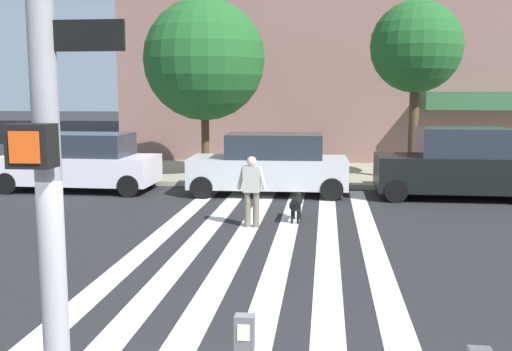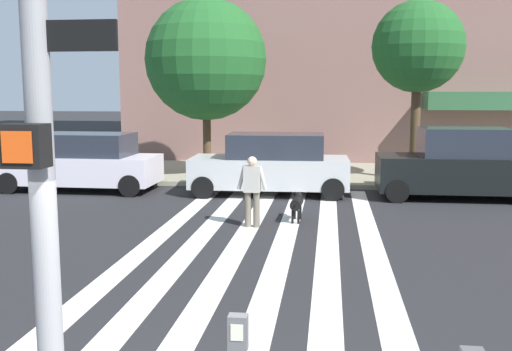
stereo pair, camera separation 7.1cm
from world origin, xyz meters
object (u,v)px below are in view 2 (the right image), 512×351
object	(u,v)px
street_tree_nearest	(206,60)
street_tree_middle	(418,48)
pedestrian_dog_walker	(252,187)
parked_car_third_in_line	(458,165)
traffic_light_pole	(31,24)
dog_on_leash	(297,203)
parked_car_near_curb	(82,162)
parked_car_behind_first	(271,165)

from	to	relation	value
street_tree_nearest	street_tree_middle	xyz separation A→B (m)	(7.11, -0.06, 0.34)
street_tree_nearest	pedestrian_dog_walker	world-z (taller)	street_tree_nearest
parked_car_third_in_line	pedestrian_dog_walker	bearing A→B (deg)	-141.08
street_tree_nearest	traffic_light_pole	bearing A→B (deg)	-81.92
pedestrian_dog_walker	dog_on_leash	bearing A→B (deg)	38.29
parked_car_near_curb	pedestrian_dog_walker	bearing A→B (deg)	-36.46
street_tree_middle	street_tree_nearest	bearing A→B (deg)	179.49
parked_car_near_curb	parked_car_behind_first	world-z (taller)	parked_car_behind_first
parked_car_near_curb	dog_on_leash	distance (m)	7.87
street_tree_nearest	street_tree_middle	size ratio (longest dim) A/B	1.04
pedestrian_dog_walker	parked_car_near_curb	bearing A→B (deg)	143.54
parked_car_behind_first	street_tree_middle	bearing A→B (deg)	30.17
parked_car_behind_first	parked_car_third_in_line	size ratio (longest dim) A/B	1.06
parked_car_behind_first	pedestrian_dog_walker	distance (m)	4.42
parked_car_behind_first	street_tree_middle	xyz separation A→B (m)	(4.57, 2.65, 3.62)
pedestrian_dog_walker	street_tree_middle	bearing A→B (deg)	57.13
parked_car_near_curb	street_tree_middle	distance (m)	11.47
street_tree_middle	parked_car_near_curb	bearing A→B (deg)	-165.86
parked_car_behind_first	street_tree_nearest	xyz separation A→B (m)	(-2.55, 2.72, 3.28)
traffic_light_pole	pedestrian_dog_walker	world-z (taller)	traffic_light_pole
parked_car_near_curb	street_tree_nearest	bearing A→B (deg)	38.36
traffic_light_pole	parked_car_near_curb	xyz separation A→B (m)	(-5.80, 13.94, -2.63)
traffic_light_pole	parked_car_near_curb	bearing A→B (deg)	112.59
street_tree_middle	dog_on_leash	world-z (taller)	street_tree_middle
parked_car_near_curb	dog_on_leash	bearing A→B (deg)	-27.60
pedestrian_dog_walker	dog_on_leash	xyz separation A→B (m)	(0.98, 0.78, -0.48)
street_tree_middle	pedestrian_dog_walker	world-z (taller)	street_tree_middle
parked_car_near_curb	parked_car_behind_first	size ratio (longest dim) A/B	1.01
street_tree_nearest	pedestrian_dog_walker	size ratio (longest dim) A/B	3.75
parked_car_behind_first	pedestrian_dog_walker	world-z (taller)	parked_car_behind_first
parked_car_third_in_line	street_tree_nearest	world-z (taller)	street_tree_nearest
traffic_light_pole	parked_car_near_curb	distance (m)	15.32
street_tree_nearest	parked_car_behind_first	bearing A→B (deg)	-46.88
traffic_light_pole	parked_car_third_in_line	world-z (taller)	traffic_light_pole
parked_car_near_curb	parked_car_third_in_line	size ratio (longest dim) A/B	1.07
parked_car_behind_first	dog_on_leash	world-z (taller)	parked_car_behind_first
parked_car_near_curb	traffic_light_pole	bearing A→B (deg)	-67.41
street_tree_nearest	street_tree_middle	bearing A→B (deg)	-0.51
parked_car_behind_first	street_tree_nearest	bearing A→B (deg)	133.12
traffic_light_pole	parked_car_third_in_line	xyz separation A→B (m)	(5.65, 13.94, -2.54)
traffic_light_pole	street_tree_nearest	xyz separation A→B (m)	(-2.36, 16.66, 0.67)
parked_car_behind_first	traffic_light_pole	bearing A→B (deg)	-90.75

